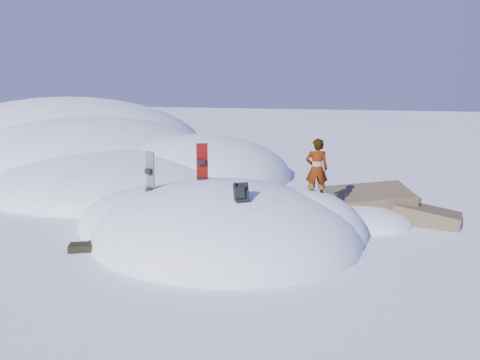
% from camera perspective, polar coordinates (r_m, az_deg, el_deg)
% --- Properties ---
extents(ground, '(120.00, 120.00, 0.00)m').
position_cam_1_polar(ground, '(12.22, -1.91, -7.20)').
color(ground, white).
rests_on(ground, ground).
extents(snow_mound, '(8.00, 6.00, 3.00)m').
position_cam_1_polar(snow_mound, '(12.48, -2.34, -6.79)').
color(snow_mound, white).
rests_on(snow_mound, ground).
extents(snow_ridge, '(21.50, 18.50, 6.40)m').
position_cam_1_polar(snow_ridge, '(25.37, -18.11, 2.21)').
color(snow_ridge, white).
rests_on(snow_ridge, ground).
extents(rock_outcrop, '(4.68, 4.41, 1.68)m').
position_cam_1_polar(rock_outcrop, '(14.59, 15.86, -4.41)').
color(rock_outcrop, brown).
rests_on(rock_outcrop, ground).
extents(snowboard_red, '(0.29, 0.24, 1.62)m').
position_cam_1_polar(snowboard_red, '(12.44, -4.64, 0.88)').
color(snowboard_red, '#B50F09').
rests_on(snowboard_red, snow_mound).
extents(snowboard_dark, '(0.31, 0.26, 1.66)m').
position_cam_1_polar(snowboard_dark, '(12.32, -10.89, -0.33)').
color(snowboard_dark, black).
rests_on(snowboard_dark, snow_mound).
extents(backpack, '(0.44, 0.49, 0.52)m').
position_cam_1_polar(backpack, '(10.56, 0.11, -1.54)').
color(backpack, black).
rests_on(backpack, snow_mound).
extents(gear_pile, '(0.78, 0.61, 0.20)m').
position_cam_1_polar(gear_pile, '(12.00, -18.53, -7.69)').
color(gear_pile, black).
rests_on(gear_pile, ground).
extents(person, '(0.65, 0.50, 1.60)m').
position_cam_1_polar(person, '(12.19, 9.33, 1.30)').
color(person, slate).
rests_on(person, snow_mound).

